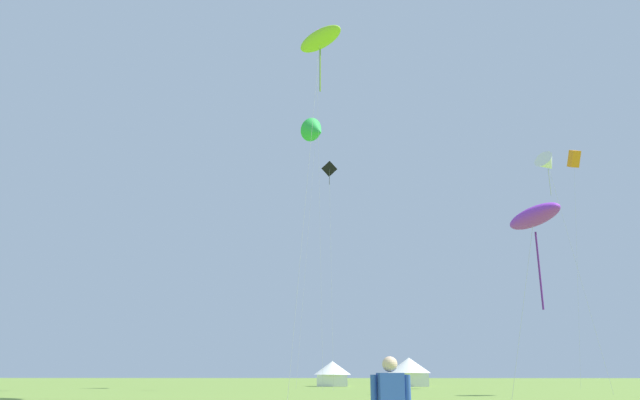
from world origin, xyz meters
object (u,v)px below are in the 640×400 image
kite_orange_box (574,159)px  festival_tent_center (332,372)px  kite_purple_parafoil (534,217)px  kite_purple_diamond (317,55)px  kite_white_delta (548,164)px  kite_black_diamond (330,177)px  festival_tent_right (409,370)px  kite_green_delta (316,131)px  kite_lime_parafoil (320,40)px

kite_orange_box → festival_tent_center: bearing=157.2°
kite_purple_parafoil → kite_purple_diamond: bearing=114.9°
kite_orange_box → kite_white_delta: 19.76m
kite_purple_diamond → festival_tent_center: 37.02m
kite_orange_box → kite_white_delta: bearing=-118.0°
kite_black_diamond → festival_tent_right: (8.96, 18.04, -18.50)m
kite_orange_box → kite_black_diamond: bearing=-166.0°
kite_green_delta → kite_purple_diamond: kite_purple_diamond is taller
kite_purple_parafoil → kite_green_delta: size_ratio=0.32×
kite_lime_parafoil → kite_orange_box: (27.00, 25.67, -0.10)m
kite_lime_parafoil → festival_tent_center: bearing=90.1°
kite_purple_parafoil → kite_orange_box: (15.96, 34.01, 15.20)m
kite_green_delta → kite_lime_parafoil: kite_green_delta is taller
kite_lime_parafoil → festival_tent_center: 43.43m
festival_tent_center → kite_lime_parafoil: bearing=-89.9°
kite_black_diamond → kite_white_delta: size_ratio=1.16×
kite_black_diamond → kite_white_delta: (18.05, -9.86, -2.43)m
festival_tent_right → kite_purple_diamond: bearing=-117.9°
kite_black_diamond → kite_orange_box: bearing=14.0°
kite_lime_parafoil → festival_tent_right: 44.26m
festival_tent_center → kite_orange_box: bearing=-22.8°
kite_orange_box → kite_purple_diamond: 30.51m
kite_purple_diamond → kite_green_delta: bearing=93.2°
kite_green_delta → kite_lime_parafoil: bearing=-86.6°
kite_black_diamond → kite_lime_parafoil: bearing=-90.5°
kite_purple_parafoil → kite_lime_parafoil: kite_lime_parafoil is taller
kite_purple_parafoil → festival_tent_center: (-11.09, 45.36, -7.39)m
kite_green_delta → kite_purple_diamond: (0.48, -8.53, 4.92)m
kite_lime_parafoil → kite_white_delta: size_ratio=1.32×
kite_lime_parafoil → kite_white_delta: (18.21, 9.14, -6.40)m
kite_purple_parafoil → festival_tent_right: 45.97m
kite_green_delta → kite_purple_diamond: bearing=-86.8°
kite_orange_box → festival_tent_right: (-17.88, 11.36, -22.37)m
festival_tent_right → kite_white_delta: bearing=-72.0°
kite_lime_parafoil → festival_tent_right: bearing=76.2°
kite_green_delta → kite_lime_parafoil: 26.67m
kite_black_diamond → kite_green_delta: 10.96m
kite_purple_diamond → kite_white_delta: 26.09m
kite_white_delta → festival_tent_right: 33.45m
kite_lime_parafoil → kite_green_delta: bearing=93.4°
kite_lime_parafoil → festival_tent_right: size_ratio=4.91×
kite_green_delta → festival_tent_center: bearing=82.0°
festival_tent_center → kite_white_delta: bearing=-56.8°
kite_purple_diamond → festival_tent_center: bearing=87.0°
kite_black_diamond → kite_purple_parafoil: bearing=-68.3°
kite_black_diamond → kite_green_delta: (-1.70, 7.33, 7.96)m
kite_lime_parafoil → kite_orange_box: 37.25m
kite_orange_box → kite_purple_diamond: kite_purple_diamond is taller
kite_black_diamond → kite_lime_parafoil: 19.40m
kite_black_diamond → kite_purple_diamond: bearing=-135.4°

